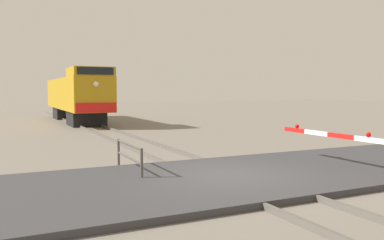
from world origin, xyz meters
TOP-DOWN VIEW (x-y plane):
  - ground_plane at (0.00, 0.00)m, footprint 160.00×160.00m
  - rail_track_left at (-0.72, 0.00)m, footprint 0.08×80.00m
  - rail_track_right at (0.72, 0.00)m, footprint 0.08×80.00m
  - road_surface at (0.00, 0.00)m, footprint 36.00×5.37m
  - locomotive at (0.00, 23.67)m, footprint 2.73×15.12m
  - guard_railing at (-2.25, 1.84)m, footprint 0.08×2.37m

SIDE VIEW (x-z plane):
  - ground_plane at x=0.00m, z-range 0.00..0.00m
  - rail_track_left at x=-0.72m, z-range 0.00..0.15m
  - rail_track_right at x=0.72m, z-range 0.00..0.15m
  - road_surface at x=0.00m, z-range 0.00..0.17m
  - guard_railing at x=-2.25m, z-range 0.14..1.09m
  - locomotive at x=0.00m, z-range 0.07..4.12m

